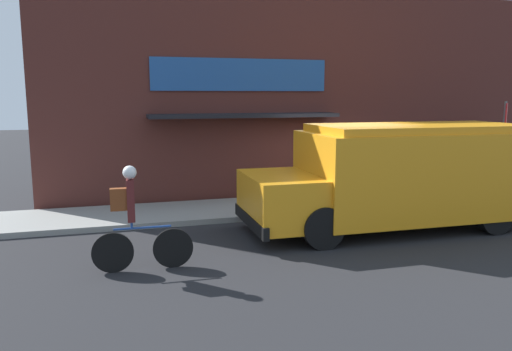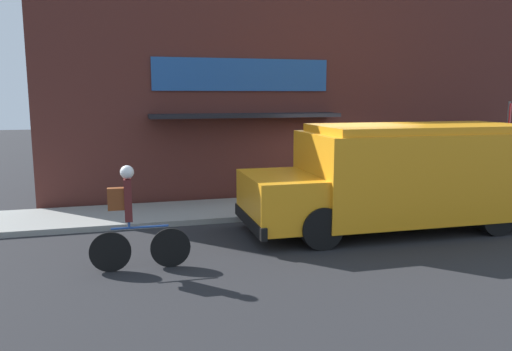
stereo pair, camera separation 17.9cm
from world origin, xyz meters
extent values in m
plane|color=#232326|center=(0.00, 0.00, 0.00)|extent=(70.00, 70.00, 0.00)
cube|color=gray|center=(0.00, 1.06, 0.06)|extent=(28.00, 2.11, 0.13)
cube|color=#4C231E|center=(0.00, 2.33, 2.86)|extent=(14.50, 0.18, 5.71)
cube|color=#1E4C93|center=(-2.00, 2.22, 3.40)|extent=(4.73, 0.05, 0.84)
cube|color=black|center=(-2.00, 1.83, 2.35)|extent=(4.97, 0.82, 0.10)
cube|color=orange|center=(1.01, -1.40, 1.19)|extent=(4.94, 2.35, 1.81)
cube|color=orange|center=(-2.11, -1.36, 0.78)|extent=(1.37, 2.12, 1.00)
cube|color=orange|center=(1.01, -1.40, 2.17)|extent=(4.54, 2.17, 0.16)
cube|color=black|center=(-2.74, -1.35, 0.38)|extent=(0.15, 2.24, 0.24)
cube|color=red|center=(-0.32, 0.01, 1.28)|extent=(0.03, 0.44, 0.44)
cylinder|color=black|center=(-1.58, -0.38, 0.41)|extent=(0.82, 0.27, 0.81)
cylinder|color=black|center=(-1.61, -2.35, 0.41)|extent=(0.82, 0.27, 0.81)
cylinder|color=black|center=(2.29, -0.44, 0.41)|extent=(0.82, 0.27, 0.81)
cylinder|color=black|center=(2.26, -2.40, 0.41)|extent=(0.82, 0.27, 0.81)
cylinder|color=black|center=(-4.44, -2.61, 0.34)|extent=(0.67, 0.05, 0.67)
cylinder|color=black|center=(-5.41, -2.59, 0.34)|extent=(0.67, 0.05, 0.67)
cylinder|color=#234793|center=(-4.93, -2.60, 0.72)|extent=(0.93, 0.05, 0.04)
cylinder|color=#234793|center=(-5.10, -2.59, 0.78)|extent=(0.04, 0.04, 0.12)
cube|color=#561E1E|center=(-5.10, -2.59, 1.19)|extent=(0.12, 0.20, 0.69)
sphere|color=white|center=(-5.10, -2.59, 1.65)|extent=(0.22, 0.22, 0.22)
cube|color=brown|center=(-5.29, -2.59, 1.22)|extent=(0.26, 0.15, 0.36)
cylinder|color=slate|center=(5.20, 0.75, 1.41)|extent=(0.07, 0.07, 2.57)
cube|color=red|center=(5.20, 0.70, 2.35)|extent=(0.45, 0.45, 0.60)
cylinder|color=#2D5138|center=(0.96, 1.55, 0.59)|extent=(0.49, 0.49, 0.93)
cylinder|color=black|center=(0.96, 1.55, 1.08)|extent=(0.50, 0.50, 0.04)
camera|label=1|loc=(-5.35, -10.73, 2.87)|focal=35.00mm
camera|label=2|loc=(-5.18, -10.77, 2.87)|focal=35.00mm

